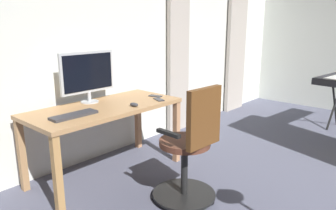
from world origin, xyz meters
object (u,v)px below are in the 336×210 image
Objects in this scene: computer_monitor at (88,74)px; computer_mouse at (134,105)px; cell_phone_by_monitor at (159,99)px; office_chair at (190,150)px; cell_phone_face_up at (155,96)px; desk at (105,114)px; computer_keyboard at (74,115)px.

computer_mouse is at bearing 112.43° from computer_monitor.
cell_phone_by_monitor is (-0.55, 0.46, -0.29)m from computer_monitor.
computer_monitor is at bearing -17.79° from cell_phone_by_monitor.
office_chair is at bearing 98.02° from computer_monitor.
computer_monitor is 0.57m from computer_mouse.
computer_monitor is 6.14× the size of computer_mouse.
cell_phone_face_up is at bearing -161.75° from computer_mouse.
office_chair is 7.17× the size of cell_phone_by_monitor.
cell_phone_by_monitor is at bearing 139.90° from computer_monitor.
computer_monitor is at bearing 100.67° from office_chair.
desk is 3.64× the size of computer_keyboard.
desk is 0.98m from office_chair.
computer_keyboard is at bearing 126.14° from office_chair.
computer_monitor reaches higher than office_chair.
office_chair is at bearing 123.49° from computer_keyboard.
office_chair is 1.02m from cell_phone_face_up.
computer_keyboard is 4.19× the size of computer_mouse.
computer_monitor reaches higher than computer_keyboard.
cell_phone_by_monitor is (-0.35, -0.00, -0.01)m from computer_mouse.
computer_monitor is at bearing -139.62° from computer_keyboard.
computer_keyboard is at bearing 14.77° from cell_phone_by_monitor.
office_chair is 0.77m from computer_mouse.
desk is 1.48× the size of office_chair.
cell_phone_face_up is (-1.04, -0.02, -0.01)m from computer_keyboard.
desk is 10.59× the size of cell_phone_face_up.
computer_monitor is at bearing -39.79° from cell_phone_face_up.
computer_keyboard is (0.56, -0.85, 0.26)m from office_chair.
cell_phone_by_monitor is (0.09, 0.14, 0.00)m from cell_phone_face_up.
desk is at bearing 93.60° from computer_monitor.
office_chair is 7.17× the size of cell_phone_face_up.
computer_keyboard reaches higher than cell_phone_by_monitor.
cell_phone_face_up is at bearing -101.02° from cell_phone_by_monitor.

